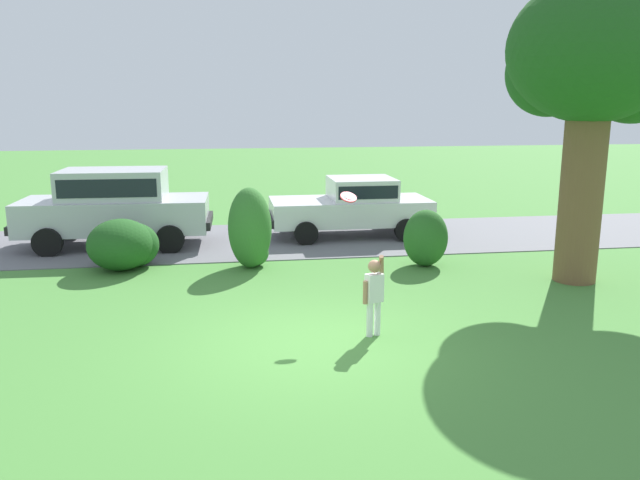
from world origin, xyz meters
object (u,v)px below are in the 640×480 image
object	(u,v)px
oak_tree_large	(595,64)
parked_suv	(115,204)
frisbee	(348,197)
parked_sedan	(353,205)
child_thrower	(374,291)

from	to	relation	value
oak_tree_large	parked_suv	bearing A→B (deg)	155.25
oak_tree_large	frisbee	xyz separation A→B (m)	(-5.01, -1.31, -2.24)
oak_tree_large	parked_suv	size ratio (longest dim) A/B	1.24
parked_sedan	child_thrower	bearing A→B (deg)	-99.07
frisbee	parked_suv	bearing A→B (deg)	129.21
parked_sedan	parked_suv	world-z (taller)	parked_suv
parked_sedan	child_thrower	xyz separation A→B (m)	(-1.17, -7.34, -0.13)
oak_tree_large	parked_sedan	xyz separation A→B (m)	(-3.66, 4.84, -3.39)
parked_sedan	oak_tree_large	bearing A→B (deg)	-52.94
oak_tree_large	frisbee	distance (m)	5.64
parked_suv	child_thrower	distance (m)	8.55
child_thrower	oak_tree_large	bearing A→B (deg)	27.33
parked_sedan	parked_suv	xyz separation A→B (m)	(-6.08, -0.35, 0.23)
parked_suv	child_thrower	size ratio (longest dim) A/B	3.69
parked_sedan	child_thrower	size ratio (longest dim) A/B	3.42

